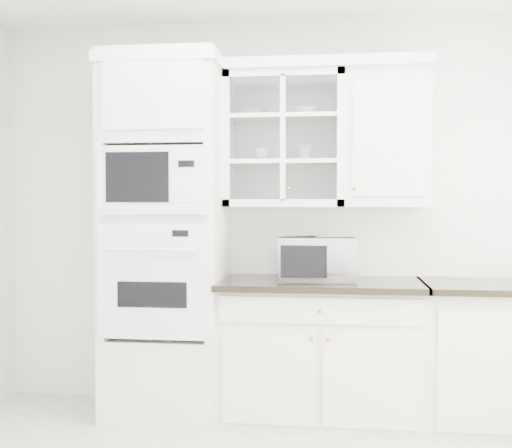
# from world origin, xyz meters

# --- Properties ---
(room_shell) EXTENTS (4.00, 3.50, 2.70)m
(room_shell) POSITION_xyz_m (0.00, 0.43, 1.78)
(room_shell) COLOR white
(room_shell) RESTS_ON ground
(oven_column) EXTENTS (0.76, 0.68, 2.40)m
(oven_column) POSITION_xyz_m (-0.75, 1.42, 1.20)
(oven_column) COLOR white
(oven_column) RESTS_ON ground
(base_cabinet_run) EXTENTS (1.32, 0.67, 0.92)m
(base_cabinet_run) POSITION_xyz_m (0.28, 1.45, 0.46)
(base_cabinet_run) COLOR white
(base_cabinet_run) RESTS_ON ground
(extra_base_cabinet) EXTENTS (0.72, 0.67, 0.92)m
(extra_base_cabinet) POSITION_xyz_m (1.28, 1.45, 0.46)
(extra_base_cabinet) COLOR white
(extra_base_cabinet) RESTS_ON ground
(upper_cabinet_glass) EXTENTS (0.80, 0.33, 0.90)m
(upper_cabinet_glass) POSITION_xyz_m (0.03, 1.58, 1.85)
(upper_cabinet_glass) COLOR white
(upper_cabinet_glass) RESTS_ON room_shell
(upper_cabinet_solid) EXTENTS (0.55, 0.33, 0.90)m
(upper_cabinet_solid) POSITION_xyz_m (0.71, 1.58, 1.85)
(upper_cabinet_solid) COLOR white
(upper_cabinet_solid) RESTS_ON room_shell
(crown_molding) EXTENTS (2.14, 0.38, 0.07)m
(crown_molding) POSITION_xyz_m (-0.07, 1.56, 2.33)
(crown_molding) COLOR white
(crown_molding) RESTS_ON room_shell
(countertop_microwave) EXTENTS (0.53, 0.45, 0.29)m
(countertop_microwave) POSITION_xyz_m (0.25, 1.43, 1.06)
(countertop_microwave) COLOR white
(countertop_microwave) RESTS_ON base_cabinet_run
(bowl_a) EXTENTS (0.22, 0.22, 0.05)m
(bowl_a) POSITION_xyz_m (-0.19, 1.59, 2.03)
(bowl_a) COLOR white
(bowl_a) RESTS_ON upper_cabinet_glass
(bowl_b) EXTENTS (0.19, 0.19, 0.05)m
(bowl_b) POSITION_xyz_m (0.18, 1.57, 2.04)
(bowl_b) COLOR white
(bowl_b) RESTS_ON upper_cabinet_glass
(cup_a) EXTENTS (0.13, 0.13, 0.08)m
(cup_a) POSITION_xyz_m (-0.12, 1.57, 1.75)
(cup_a) COLOR white
(cup_a) RESTS_ON upper_cabinet_glass
(cup_b) EXTENTS (0.14, 0.14, 0.10)m
(cup_b) POSITION_xyz_m (0.17, 1.58, 1.76)
(cup_b) COLOR white
(cup_b) RESTS_ON upper_cabinet_glass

